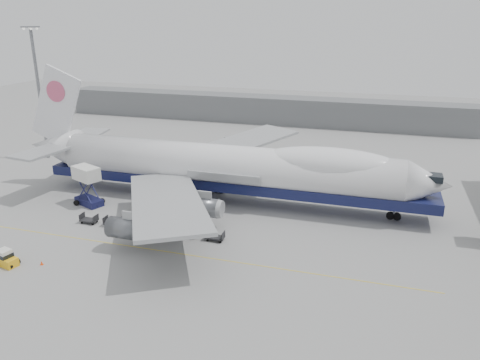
% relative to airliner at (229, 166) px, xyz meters
% --- Properties ---
extents(ground, '(260.00, 260.00, 0.00)m').
position_rel_airliner_xyz_m(ground, '(-0.64, -12.00, -5.62)').
color(ground, gray).
rests_on(ground, ground).
extents(apron_line, '(60.00, 0.15, 0.01)m').
position_rel_airliner_xyz_m(apron_line, '(-0.64, -18.00, -5.62)').
color(apron_line, gold).
rests_on(apron_line, ground).
extents(hangar, '(110.00, 8.00, 7.00)m').
position_rel_airliner_xyz_m(hangar, '(-10.64, 58.00, -2.12)').
color(hangar, slate).
rests_on(hangar, ground).
extents(floodlight_mast, '(2.40, 2.40, 25.43)m').
position_rel_airliner_xyz_m(floodlight_mast, '(-42.64, 12.00, 8.64)').
color(floodlight_mast, slate).
rests_on(floodlight_mast, ground).
extents(airliner, '(67.00, 55.30, 19.98)m').
position_rel_airliner_xyz_m(airliner, '(0.00, 0.00, 0.00)').
color(airliner, white).
rests_on(airliner, ground).
extents(catering_truck, '(5.08, 4.31, 6.01)m').
position_rel_airliner_xyz_m(catering_truck, '(-19.95, -7.48, -2.20)').
color(catering_truck, '#171945').
rests_on(catering_truck, ground).
extents(baggage_tug, '(2.85, 1.98, 1.90)m').
position_rel_airliner_xyz_m(baggage_tug, '(-18.34, -26.29, -4.78)').
color(baggage_tug, yellow).
rests_on(baggage_tug, ground).
extents(traffic_cone, '(0.34, 0.34, 0.50)m').
position_rel_airliner_xyz_m(traffic_cone, '(-14.54, -25.07, -5.39)').
color(traffic_cone, '#FF450D').
rests_on(traffic_cone, ground).
extents(dolly_0, '(2.30, 1.35, 1.30)m').
position_rel_airliner_xyz_m(dolly_0, '(-16.01, -13.41, -5.09)').
color(dolly_0, '#2D2D30').
rests_on(dolly_0, ground).
extents(dolly_1, '(2.30, 1.35, 1.30)m').
position_rel_airliner_xyz_m(dolly_1, '(-12.30, -13.41, -5.09)').
color(dolly_1, '#2D2D30').
rests_on(dolly_1, ground).
extents(dolly_2, '(2.30, 1.35, 1.30)m').
position_rel_airliner_xyz_m(dolly_2, '(-8.60, -13.41, -5.09)').
color(dolly_2, '#2D2D30').
rests_on(dolly_2, ground).
extents(dolly_3, '(2.30, 1.35, 1.30)m').
position_rel_airliner_xyz_m(dolly_3, '(-4.89, -13.41, -5.09)').
color(dolly_3, '#2D2D30').
rests_on(dolly_3, ground).
extents(dolly_4, '(2.30, 1.35, 1.30)m').
position_rel_airliner_xyz_m(dolly_4, '(-1.19, -13.41, -5.09)').
color(dolly_4, '#2D2D30').
rests_on(dolly_4, ground).
extents(dolly_5, '(2.30, 1.35, 1.30)m').
position_rel_airliner_xyz_m(dolly_5, '(2.52, -13.41, -5.09)').
color(dolly_5, '#2D2D30').
rests_on(dolly_5, ground).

